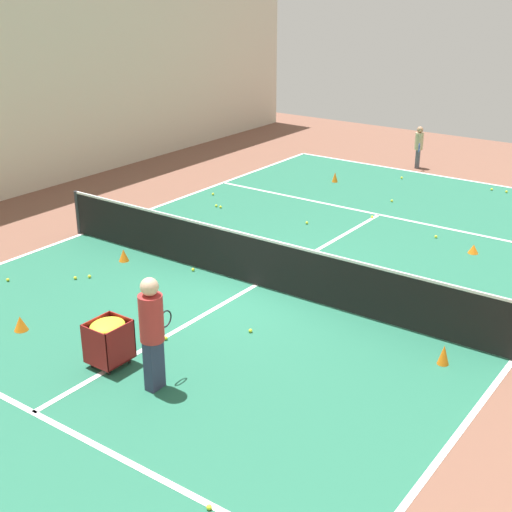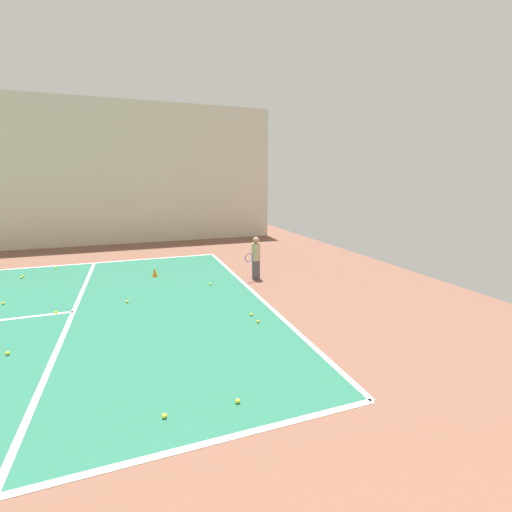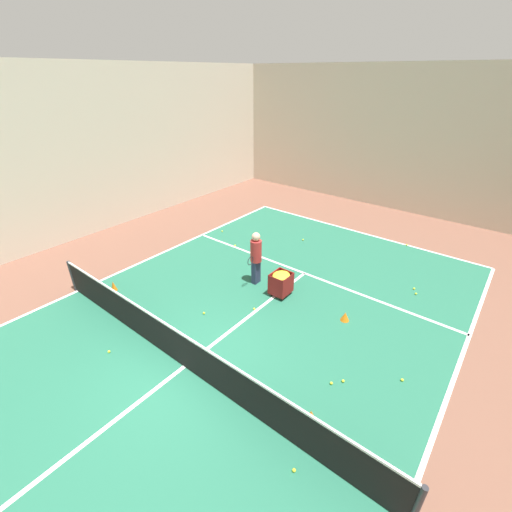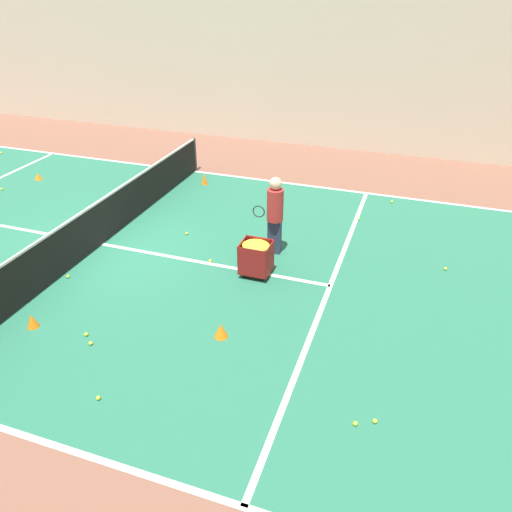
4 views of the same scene
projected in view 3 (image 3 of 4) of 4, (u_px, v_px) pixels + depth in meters
The scene contains 27 objects.
ground_plane at pixel (185, 366), 8.26m from camera, with size 31.89×31.89×0.00m, color brown.
court_playing_area at pixel (185, 366), 8.26m from camera, with size 10.38×20.13×0.00m.
line_baseline_far at pixel (358, 232), 15.19m from camera, with size 10.38×0.10×0.00m, color white.
line_sideline_left at pixel (78, 291), 11.10m from camera, with size 0.10×20.13×0.00m, color white.
line_service_far at pixel (304, 273), 12.07m from camera, with size 10.38×0.10×0.00m, color white.
line_centre_service at pixel (185, 366), 8.26m from camera, with size 0.10×11.07×0.00m, color white.
hall_enclosure_far at pixel (402, 141), 16.33m from camera, with size 18.15×0.15×6.68m.
tennis_net at pixel (182, 349), 8.00m from camera, with size 10.68×0.10×1.07m.
coach_at_net at pixel (256, 255), 11.06m from camera, with size 0.38×0.69×1.84m.
ball_cart at pixel (281, 280), 10.66m from camera, with size 0.56×0.63×0.79m.
training_cone_0 at pixel (311, 415), 6.93m from camera, with size 0.22×0.22×0.27m, color orange.
training_cone_1 at pixel (114, 286), 11.05m from camera, with size 0.19×0.19×0.34m, color orange.
training_cone_3 at pixel (345, 316), 9.73m from camera, with size 0.25×0.25×0.27m, color orange.
tennis_ball_0 at pixel (204, 313), 10.03m from camera, with size 0.07×0.07×0.07m, color yellow.
tennis_ball_1 at pixel (237, 393), 7.55m from camera, with size 0.07×0.07×0.07m, color yellow.
tennis_ball_4 at pixel (402, 380), 7.86m from camera, with size 0.07×0.07×0.07m, color yellow.
tennis_ball_7 at pixel (331, 383), 7.78m from camera, with size 0.07×0.07×0.07m, color yellow.
tennis_ball_8 at pixel (343, 381), 7.83m from camera, with size 0.07×0.07×0.07m, color yellow.
tennis_ball_9 at pixel (254, 309), 10.21m from camera, with size 0.07×0.07×0.07m, color yellow.
tennis_ball_11 at pixel (109, 352), 8.65m from camera, with size 0.07×0.07×0.07m, color yellow.
tennis_ball_12 at pixel (294, 470), 6.08m from camera, with size 0.07×0.07×0.07m, color yellow.
tennis_ball_15 at pixel (235, 245), 13.93m from camera, with size 0.07×0.07×0.07m, color yellow.
tennis_ball_16 at pixel (414, 289), 11.16m from camera, with size 0.07×0.07×0.07m, color yellow.
tennis_ball_19 at pixel (222, 231), 15.17m from camera, with size 0.07×0.07×0.07m, color yellow.
tennis_ball_20 at pixel (407, 245), 13.97m from camera, with size 0.07×0.07×0.07m, color yellow.
tennis_ball_22 at pixel (416, 294), 10.91m from camera, with size 0.07×0.07×0.07m, color yellow.
tennis_ball_23 at pixel (303, 240), 14.40m from camera, with size 0.07×0.07×0.07m, color yellow.
Camera 3 is at (5.08, -3.62, 6.28)m, focal length 24.00 mm.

